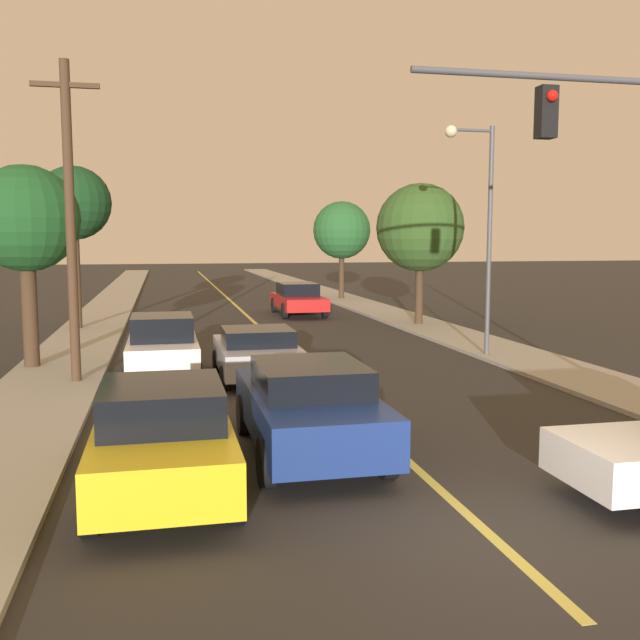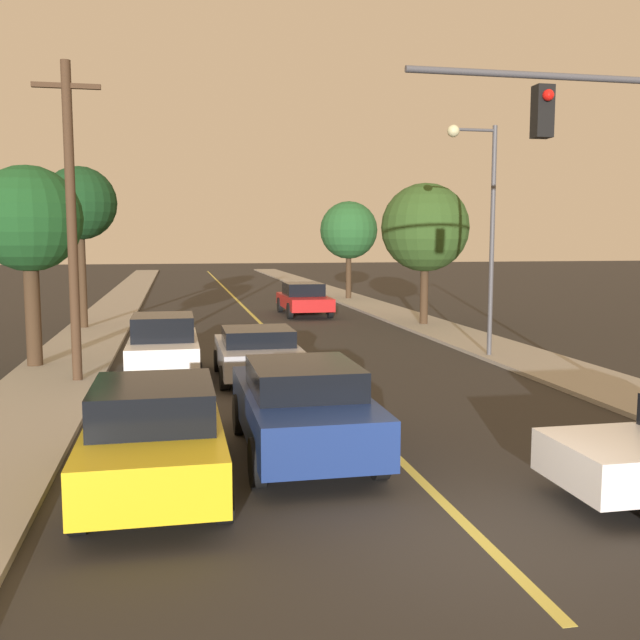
# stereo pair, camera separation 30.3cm
# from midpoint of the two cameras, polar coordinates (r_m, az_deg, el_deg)

# --- Properties ---
(ground_plane) EXTENTS (200.00, 200.00, 0.00)m
(ground_plane) POSITION_cam_midpoint_polar(r_m,az_deg,el_deg) (9.30, 13.74, -16.79)
(ground_plane) COLOR #2D2B28
(road_surface) EXTENTS (10.90, 80.00, 0.01)m
(road_surface) POSITION_cam_midpoint_polar(r_m,az_deg,el_deg) (44.01, -6.59, 1.71)
(road_surface) COLOR #2D2B28
(road_surface) RESTS_ON ground
(sidewalk_left) EXTENTS (2.50, 80.00, 0.12)m
(sidewalk_left) POSITION_cam_midpoint_polar(r_m,az_deg,el_deg) (43.95, -15.33, 1.59)
(sidewalk_left) COLOR #9E998E
(sidewalk_left) RESTS_ON ground
(sidewalk_right) EXTENTS (2.50, 80.00, 0.12)m
(sidewalk_right) POSITION_cam_midpoint_polar(r_m,az_deg,el_deg) (45.07, 1.94, 1.93)
(sidewalk_right) COLOR #9E998E
(sidewalk_right) RESTS_ON ground
(car_near_lane_front) EXTENTS (2.08, 4.78, 1.60)m
(car_near_lane_front) POSITION_cam_midpoint_polar(r_m,az_deg,el_deg) (12.10, -0.72, -6.88)
(car_near_lane_front) COLOR navy
(car_near_lane_front) RESTS_ON ground
(car_near_lane_second) EXTENTS (2.11, 4.02, 1.36)m
(car_near_lane_second) POSITION_cam_midpoint_polar(r_m,az_deg,el_deg) (18.63, -4.57, -2.59)
(car_near_lane_second) COLOR #A5A8B2
(car_near_lane_second) RESTS_ON ground
(car_outer_lane_front) EXTENTS (2.02, 4.55, 1.62)m
(car_outer_lane_front) POSITION_cam_midpoint_polar(r_m,az_deg,el_deg) (10.66, -12.31, -8.95)
(car_outer_lane_front) COLOR gold
(car_outer_lane_front) RESTS_ON ground
(car_outer_lane_second) EXTENTS (1.89, 4.18, 1.69)m
(car_outer_lane_second) POSITION_cam_midpoint_polar(r_m,az_deg,el_deg) (19.08, -11.97, -2.13)
(car_outer_lane_second) COLOR white
(car_outer_lane_second) RESTS_ON ground
(car_far_oncoming) EXTENTS (2.10, 5.03, 1.54)m
(car_far_oncoming) POSITION_cam_midpoint_polar(r_m,az_deg,el_deg) (34.26, -1.05, 1.74)
(car_far_oncoming) COLOR red
(car_far_oncoming) RESTS_ON ground
(traffic_signal_mast) EXTENTS (5.67, 0.42, 6.60)m
(traffic_signal_mast) POSITION_cam_midpoint_polar(r_m,az_deg,el_deg) (14.37, 24.10, 9.86)
(traffic_signal_mast) COLOR #47474C
(traffic_signal_mast) RESTS_ON ground
(streetlamp_right) EXTENTS (1.56, 0.36, 6.87)m
(streetlamp_right) POSITION_cam_midpoint_polar(r_m,az_deg,el_deg) (22.09, 13.21, 8.60)
(streetlamp_right) COLOR #47474C
(streetlamp_right) RESTS_ON ground
(utility_pole_left) EXTENTS (1.60, 0.24, 7.79)m
(utility_pole_left) POSITION_cam_midpoint_polar(r_m,az_deg,el_deg) (18.65, -18.83, 7.79)
(utility_pole_left) COLOR #422D1E
(utility_pole_left) RESTS_ON ground
(tree_left_near) EXTENTS (2.91, 2.91, 5.54)m
(tree_left_near) POSITION_cam_midpoint_polar(r_m,az_deg,el_deg) (21.24, -21.90, 7.39)
(tree_left_near) COLOR #3D2B1C
(tree_left_near) RESTS_ON ground
(tree_left_far) EXTENTS (2.88, 2.88, 6.37)m
(tree_left_far) POSITION_cam_midpoint_polar(r_m,az_deg,el_deg) (29.88, -18.39, 8.79)
(tree_left_far) COLOR #3D2B1C
(tree_left_far) RESTS_ON ground
(tree_right_near) EXTENTS (3.64, 3.64, 5.82)m
(tree_right_near) POSITION_cam_midpoint_polar(r_m,az_deg,el_deg) (29.97, 8.70, 7.30)
(tree_right_near) COLOR #3D2B1C
(tree_right_near) RESTS_ON ground
(tree_right_far) EXTENTS (3.40, 3.40, 5.75)m
(tree_right_far) POSITION_cam_midpoint_polar(r_m,az_deg,el_deg) (42.63, 2.52, 7.17)
(tree_right_far) COLOR #3D2B1C
(tree_right_far) RESTS_ON ground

